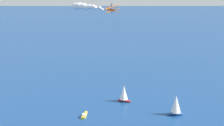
% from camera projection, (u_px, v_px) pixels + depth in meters
% --- Properties ---
extents(sailboat_far_port, '(5.94, 10.03, 12.63)m').
position_uv_depth(sailboat_far_port, '(176.00, 105.00, 183.01)').
color(sailboat_far_port, '#23478C').
rests_on(sailboat_far_port, ground_plane).
extents(sailboat_far_stbd, '(6.33, 9.17, 11.45)m').
position_uv_depth(sailboat_far_stbd, '(124.00, 93.00, 203.75)').
color(sailboat_far_stbd, '#B21E1E').
rests_on(sailboat_far_stbd, ground_plane).
extents(motorboat_inshore, '(8.23, 2.57, 2.36)m').
position_uv_depth(motorboat_inshore, '(84.00, 115.00, 182.65)').
color(motorboat_inshore, gold).
rests_on(motorboat_inshore, ground_plane).
extents(biplane_lead, '(6.70, 6.42, 3.68)m').
position_uv_depth(biplane_lead, '(112.00, 9.00, 146.75)').
color(biplane_lead, orange).
extents(wingwalker_lead, '(1.05, 1.17, 1.53)m').
position_uv_depth(wingwalker_lead, '(112.00, 5.00, 145.96)').
color(wingwalker_lead, black).
extents(smoke_trail_lead, '(22.15, 21.20, 4.73)m').
position_uv_depth(smoke_trail_lead, '(83.00, 7.00, 164.44)').
color(smoke_trail_lead, silver).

